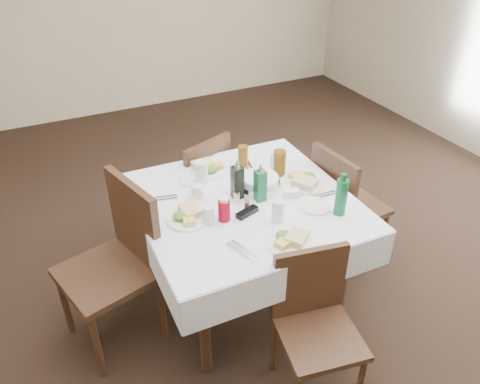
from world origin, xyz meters
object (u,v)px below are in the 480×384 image
at_px(water_s, 278,211).
at_px(bread_basket, 260,183).
at_px(dining_table, 244,212).
at_px(ketchup_bottle, 224,210).
at_px(oil_cruet_dark, 237,181).
at_px(water_w, 208,215).
at_px(chair_west, 120,255).
at_px(water_n, 202,172).
at_px(chair_south, 314,315).
at_px(coffee_mug, 198,192).
at_px(oil_cruet_green, 260,184).
at_px(chair_north, 199,184).
at_px(green_bottle, 341,196).
at_px(chair_east, 342,201).
at_px(water_e, 276,164).

height_order(water_s, bread_basket, water_s).
bearing_deg(dining_table, ketchup_bottle, -145.98).
xyz_separation_m(bread_basket, oil_cruet_dark, (-0.16, -0.03, 0.07)).
height_order(dining_table, water_w, water_w).
relative_size(chair_west, water_n, 6.91).
xyz_separation_m(dining_table, chair_west, (-0.74, 0.07, -0.10)).
bearing_deg(chair_south, water_w, 118.58).
distance_m(chair_south, water_n, 1.08).
bearing_deg(dining_table, coffee_mug, 148.50).
xyz_separation_m(water_s, oil_cruet_green, (0.01, 0.22, 0.04)).
height_order(chair_west, oil_cruet_dark, oil_cruet_dark).
distance_m(dining_table, bread_basket, 0.20).
xyz_separation_m(chair_north, oil_cruet_dark, (-0.00, -0.64, 0.38)).
relative_size(dining_table, green_bottle, 4.89).
height_order(chair_east, green_bottle, green_bottle).
relative_size(chair_west, water_w, 8.96).
xyz_separation_m(chair_west, oil_cruet_dark, (0.72, -0.02, 0.30)).
relative_size(water_n, green_bottle, 0.57).
bearing_deg(oil_cruet_dark, water_e, 22.84).
distance_m(water_n, water_w, 0.43).
xyz_separation_m(chair_south, oil_cruet_dark, (-0.07, 0.75, 0.40)).
bearing_deg(chair_east, water_e, 161.39).
bearing_deg(water_s, water_w, 158.52).
distance_m(water_n, bread_basket, 0.36).
distance_m(bread_basket, green_bottle, 0.51).
bearing_deg(dining_table, chair_north, 91.88).
bearing_deg(oil_cruet_dark, chair_east, -0.58).
height_order(chair_west, bread_basket, chair_west).
relative_size(chair_north, water_e, 6.36).
xyz_separation_m(chair_north, water_w, (-0.25, -0.80, 0.32)).
xyz_separation_m(oil_cruet_dark, ketchup_bottle, (-0.16, -0.17, -0.04)).
bearing_deg(oil_cruet_green, coffee_mug, 150.13).
bearing_deg(coffee_mug, oil_cruet_dark, -25.05).
distance_m(chair_east, coffee_mug, 1.04).
xyz_separation_m(chair_east, chair_west, (-1.50, 0.03, 0.06)).
relative_size(chair_east, ketchup_bottle, 6.20).
bearing_deg(water_s, ketchup_bottle, 153.23).
height_order(water_s, oil_cruet_green, oil_cruet_green).
bearing_deg(chair_north, water_e, -56.07).
bearing_deg(chair_south, green_bottle, 43.94).
height_order(chair_north, green_bottle, green_bottle).
xyz_separation_m(water_n, ketchup_bottle, (-0.04, -0.41, -0.00)).
bearing_deg(water_s, green_bottle, -15.14).
xyz_separation_m(dining_table, chair_south, (0.04, -0.71, -0.20)).
bearing_deg(dining_table, chair_east, 2.85).
bearing_deg(water_n, oil_cruet_green, -54.77).
height_order(chair_north, oil_cruet_green, oil_cruet_green).
bearing_deg(coffee_mug, ketchup_bottle, -79.94).
height_order(water_w, coffee_mug, water_w).
bearing_deg(water_s, bread_basket, 78.92).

